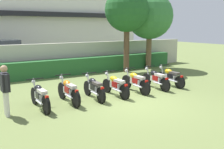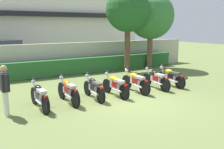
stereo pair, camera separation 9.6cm
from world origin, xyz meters
The scene contains 14 objects.
ground centered at (0.00, 0.00, 0.00)m, with size 60.00×60.00×0.00m, color olive.
building centered at (0.00, 16.04, 3.45)m, with size 19.54×6.50×6.91m.
compound_wall centered at (0.00, 7.02, 0.88)m, with size 18.57×0.30×1.76m, color #BCB7A8.
hedge_row centered at (0.00, 6.32, 0.46)m, with size 14.85×0.70×0.92m, color #28602D.
tree_near_inspector centered at (3.50, 5.40, 3.61)m, with size 2.57×2.57×4.93m.
tree_far_side centered at (5.50, 5.73, 3.34)m, with size 2.94×2.94×4.84m.
motorcycle_in_row_0 centered at (-3.06, 1.09, 0.45)m, with size 0.60×1.87×0.96m.
motorcycle_in_row_1 centered at (-2.00, 1.22, 0.46)m, with size 0.60×1.91×0.97m.
motorcycle_in_row_2 centered at (-0.98, 1.18, 0.44)m, with size 0.60×1.81×0.95m.
motorcycle_in_row_3 centered at (-0.06, 1.13, 0.44)m, with size 0.60×1.84×0.95m.
motorcycle_in_row_4 centered at (0.98, 1.20, 0.45)m, with size 0.60×1.88×0.97m.
motorcycle_in_row_5 centered at (2.10, 1.22, 0.44)m, with size 0.60×1.87×0.95m.
motorcycle_in_row_6 centered at (3.02, 1.25, 0.44)m, with size 0.60×1.84×0.94m.
inspector_person centered at (-4.12, 0.96, 0.92)m, with size 0.22×0.64×1.57m.
Camera 2 is at (-5.36, -7.21, 2.70)m, focal length 41.49 mm.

